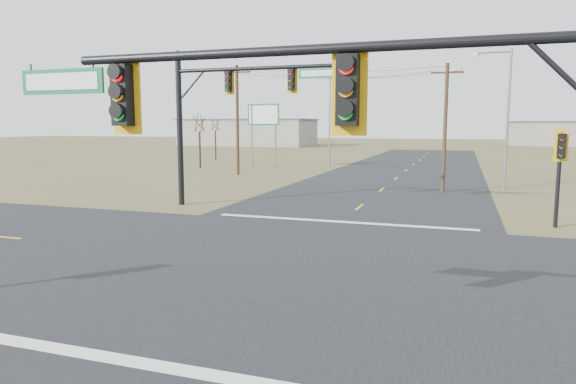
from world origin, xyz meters
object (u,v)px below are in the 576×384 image
object	(u,v)px
pedestal_signal_ne	(560,156)
streetlight_a	(505,112)
utility_pole_near	(445,126)
streetlight_c	(332,117)
mast_arm_far	(225,101)
highway_sign	(263,123)
bare_tree_a	(199,122)
utility_pole_far	(237,119)
bare_tree_b	(215,124)
mast_arm_near	(344,120)

from	to	relation	value
pedestal_signal_ne	streetlight_a	distance (m)	14.11
utility_pole_near	streetlight_c	bearing A→B (deg)	125.38
mast_arm_far	highway_sign	xyz separation A→B (m)	(-7.67, 24.92, -1.03)
streetlight_a	bare_tree_a	bearing A→B (deg)	-172.88
utility_pole_near	highway_sign	world-z (taller)	utility_pole_near
mast_arm_far	utility_pole_near	world-z (taller)	utility_pole_near
streetlight_c	bare_tree_a	xyz separation A→B (m)	(-12.71, -4.65, -0.54)
pedestal_signal_ne	utility_pole_far	distance (m)	29.02
mast_arm_far	bare_tree_a	world-z (taller)	mast_arm_far
streetlight_a	streetlight_c	world-z (taller)	streetlight_a
pedestal_signal_ne	utility_pole_near	world-z (taller)	utility_pole_near
utility_pole_near	streetlight_c	distance (m)	20.28
utility_pole_near	streetlight_a	distance (m)	4.97
mast_arm_far	pedestal_signal_ne	size ratio (longest dim) A/B	2.30
bare_tree_a	utility_pole_near	bearing A→B (deg)	-25.89
streetlight_c	bare_tree_b	xyz separation A→B (m)	(-17.40, 8.14, -0.66)
streetlight_c	bare_tree_a	world-z (taller)	streetlight_c
mast_arm_near	pedestal_signal_ne	world-z (taller)	mast_arm_near
utility_pole_far	mast_arm_near	bearing A→B (deg)	-63.21
mast_arm_far	highway_sign	bearing A→B (deg)	109.50
utility_pole_far	utility_pole_near	bearing A→B (deg)	-20.86
streetlight_c	highway_sign	bearing A→B (deg)	-140.83
streetlight_c	bare_tree_b	bearing A→B (deg)	179.53
utility_pole_near	pedestal_signal_ne	bearing A→B (deg)	-64.61
bare_tree_b	mast_arm_far	bearing A→B (deg)	-62.35
streetlight_a	bare_tree_b	world-z (taller)	streetlight_a
bare_tree_a	highway_sign	bearing A→B (deg)	26.04
pedestal_signal_ne	utility_pole_far	world-z (taller)	utility_pole_far
utility_pole_near	utility_pole_far	xyz separation A→B (m)	(-17.90, 6.82, 0.61)
mast_arm_near	streetlight_a	distance (m)	30.92
mast_arm_far	streetlight_c	distance (m)	26.71
utility_pole_near	bare_tree_b	distance (m)	38.17
utility_pole_far	bare_tree_a	world-z (taller)	utility_pole_far
mast_arm_near	highway_sign	xyz separation A→B (m)	(-17.99, 42.26, 0.14)
highway_sign	bare_tree_b	distance (m)	14.50
utility_pole_far	streetlight_a	xyz separation A→B (m)	(21.66, -3.72, 0.34)
pedestal_signal_ne	streetlight_a	xyz separation A→B (m)	(-1.35, 13.86, 2.23)
utility_pole_near	bare_tree_b	world-z (taller)	utility_pole_near
mast_arm_near	utility_pole_near	world-z (taller)	utility_pole_near
bare_tree_b	utility_pole_far	bearing A→B (deg)	-57.82
mast_arm_far	bare_tree_a	distance (m)	25.90
utility_pole_far	streetlight_c	xyz separation A→B (m)	(6.17, 9.70, 0.25)
utility_pole_near	bare_tree_a	xyz separation A→B (m)	(-24.45, 11.87, 0.32)
streetlight_a	bare_tree_a	size ratio (longest dim) A/B	1.60
mast_arm_far	bare_tree_b	world-z (taller)	mast_arm_far
mast_arm_far	utility_pole_far	xyz separation A→B (m)	(-7.02, 16.99, -0.67)
streetlight_a	mast_arm_far	bearing A→B (deg)	-113.42
streetlight_c	streetlight_a	bearing A→B (deg)	-16.28
highway_sign	bare_tree_a	size ratio (longest dim) A/B	1.11
mast_arm_near	utility_pole_near	xyz separation A→B (m)	(0.56, 27.51, -0.10)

